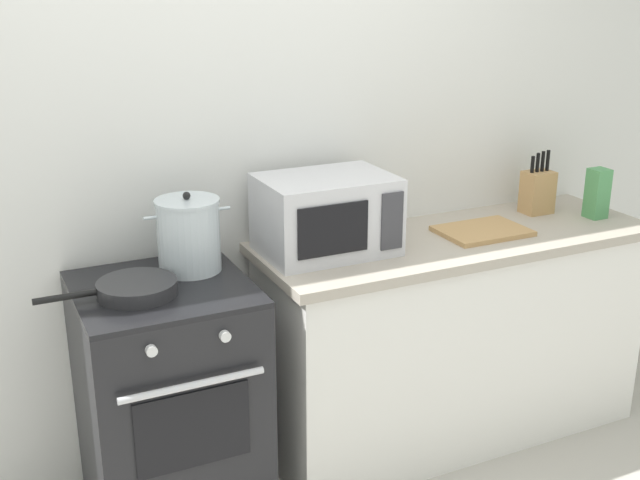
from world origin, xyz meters
The scene contains 10 objects.
back_wall centered at (0.30, 0.97, 1.25)m, with size 4.40×0.10×2.50m, color silver.
lower_cabinet_right centered at (0.90, 0.62, 0.44)m, with size 1.64×0.56×0.88m, color white.
countertop_right centered at (0.90, 0.62, 0.90)m, with size 1.70×0.60×0.04m, color #ADA393.
stove centered at (-0.35, 0.60, 0.46)m, with size 0.60×0.64×0.92m.
stock_pot centered at (-0.21, 0.71, 1.05)m, with size 0.32×0.23×0.30m.
frying_pan centered at (-0.45, 0.56, 0.95)m, with size 0.47×0.27×0.05m.
microwave centered at (0.32, 0.68, 1.07)m, with size 0.50×0.37×0.30m.
cutting_board centered at (1.00, 0.60, 0.93)m, with size 0.36×0.26×0.02m, color tan.
knife_block centered at (1.40, 0.74, 1.02)m, with size 0.13×0.10×0.28m.
pasta_box centered at (1.59, 0.57, 1.03)m, with size 0.08×0.08×0.22m, color #4C9356.
Camera 1 is at (-0.94, -1.93, 1.96)m, focal length 44.42 mm.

